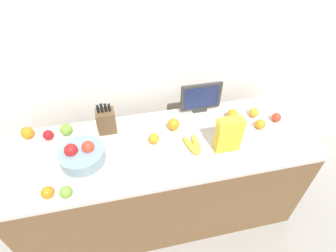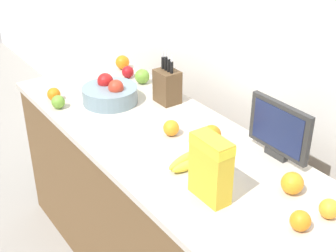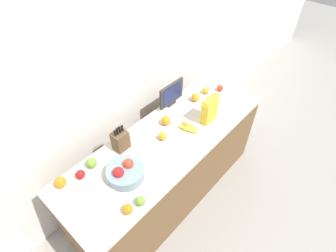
# 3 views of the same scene
# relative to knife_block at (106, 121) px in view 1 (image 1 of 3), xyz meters

# --- Properties ---
(ground_plane) EXTENTS (14.00, 14.00, 0.00)m
(ground_plane) POSITION_rel_knife_block_xyz_m (0.35, -0.22, -0.95)
(ground_plane) COLOR gray
(wall_back) EXTENTS (9.00, 0.06, 2.60)m
(wall_back) POSITION_rel_knife_block_xyz_m (0.35, 0.34, 0.35)
(wall_back) COLOR silver
(wall_back) RESTS_ON ground_plane
(counter) EXTENTS (2.10, 0.69, 0.86)m
(counter) POSITION_rel_knife_block_xyz_m (0.35, -0.22, -0.52)
(counter) COLOR brown
(counter) RESTS_ON ground_plane
(knife_block) EXTENTS (0.12, 0.10, 0.28)m
(knife_block) POSITION_rel_knife_block_xyz_m (0.00, 0.00, 0.00)
(knife_block) COLOR brown
(knife_block) RESTS_ON counter
(small_monitor) EXTENTS (0.31, 0.03, 0.25)m
(small_monitor) POSITION_rel_knife_block_xyz_m (0.70, 0.06, 0.04)
(small_monitor) COLOR #2D2D2D
(small_monitor) RESTS_ON counter
(cereal_box) EXTENTS (0.16, 0.08, 0.25)m
(cereal_box) POSITION_rel_knife_block_xyz_m (0.76, -0.34, 0.05)
(cereal_box) COLOR gold
(cereal_box) RESTS_ON counter
(fruit_bowl) EXTENTS (0.28, 0.28, 0.14)m
(fruit_bowl) POSITION_rel_knife_block_xyz_m (-0.17, -0.24, -0.04)
(fruit_bowl) COLOR gray
(fruit_bowl) RESTS_ON counter
(banana_bunch) EXTENTS (0.11, 0.19, 0.04)m
(banana_bunch) POSITION_rel_knife_block_xyz_m (0.55, -0.28, -0.07)
(banana_bunch) COLOR yellow
(banana_bunch) RESTS_ON counter
(apple_leftmost) EXTENTS (0.07, 0.07, 0.07)m
(apple_leftmost) POSITION_rel_knife_block_xyz_m (1.22, -0.16, -0.06)
(apple_leftmost) COLOR red
(apple_leftmost) RESTS_ON counter
(apple_rightmost) EXTENTS (0.07, 0.07, 0.07)m
(apple_rightmost) POSITION_rel_knife_block_xyz_m (-0.25, -0.49, -0.06)
(apple_rightmost) COLOR #6B9E33
(apple_rightmost) RESTS_ON counter
(apple_by_knife_block) EXTENTS (0.08, 0.08, 0.08)m
(apple_by_knife_block) POSITION_rel_knife_block_xyz_m (-0.28, 0.02, -0.05)
(apple_by_knife_block) COLOR #6B9E33
(apple_by_knife_block) RESTS_ON counter
(apple_middle) EXTENTS (0.07, 0.07, 0.07)m
(apple_middle) POSITION_rel_knife_block_xyz_m (-0.40, 0.00, -0.06)
(apple_middle) COLOR #A31419
(apple_middle) RESTS_ON counter
(orange_back_center) EXTENTS (0.07, 0.07, 0.07)m
(orange_back_center) POSITION_rel_knife_block_xyz_m (-0.35, -0.47, -0.06)
(orange_back_center) COLOR orange
(orange_back_center) RESTS_ON counter
(orange_front_left) EXTENTS (0.09, 0.09, 0.09)m
(orange_front_left) POSITION_rel_knife_block_xyz_m (0.46, -0.08, -0.05)
(orange_front_left) COLOR orange
(orange_front_left) RESTS_ON counter
(orange_front_right) EXTENTS (0.07, 0.07, 0.07)m
(orange_front_right) POSITION_rel_knife_block_xyz_m (0.30, -0.19, -0.05)
(orange_front_right) COLOR orange
(orange_front_right) RESTS_ON counter
(orange_mid_right) EXTENTS (0.08, 0.08, 0.08)m
(orange_mid_right) POSITION_rel_knife_block_xyz_m (-0.54, 0.05, -0.05)
(orange_mid_right) COLOR orange
(orange_mid_right) RESTS_ON counter
(orange_near_bowl) EXTENTS (0.07, 0.07, 0.07)m
(orange_near_bowl) POSITION_rel_knife_block_xyz_m (1.08, -0.08, -0.06)
(orange_near_bowl) COLOR orange
(orange_near_bowl) RESTS_ON counter
(orange_mid_left) EXTENTS (0.07, 0.07, 0.07)m
(orange_mid_left) POSITION_rel_knife_block_xyz_m (1.06, -0.21, -0.06)
(orange_mid_left) COLOR orange
(orange_mid_left) RESTS_ON counter
(orange_front_center) EXTENTS (0.08, 0.08, 0.08)m
(orange_front_center) POSITION_rel_knife_block_xyz_m (0.91, -0.07, -0.05)
(orange_front_center) COLOR orange
(orange_front_center) RESTS_ON counter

